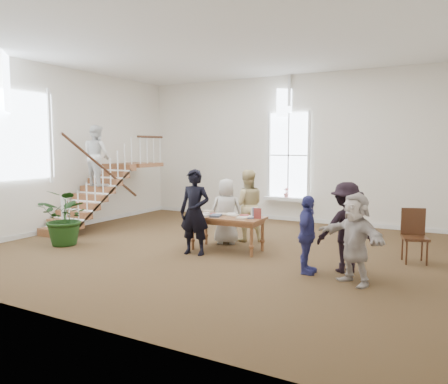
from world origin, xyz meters
The scene contains 12 objects.
ground centered at (0.00, 0.00, 0.00)m, with size 10.00×10.00×0.00m, color #4F391F.
room_shell centered at (0.00, 4.39, 0.40)m, with size 10.49×10.00×10.00m.
staircase centered at (-4.34, 0.75, 1.62)m, with size 1.10×4.10×2.92m.
library_table centered at (0.20, 0.05, 0.69)m, with size 1.67×0.88×0.83m.
police_officer centered at (-0.24, -0.60, 0.92)m, with size 0.67×0.44×1.85m, color black.
elderly_woman centered at (-0.14, 0.65, 0.78)m, with size 0.77×0.50×1.57m, color beige.
person_yellow centered at (0.16, 1.15, 0.88)m, with size 0.86×0.67×1.76m, color beige.
woman_cluster_a centered at (2.33, -0.83, 0.72)m, with size 0.85×0.35×1.44m, color #383A87.
woman_cluster_b centered at (2.93, -0.38, 0.84)m, with size 1.08×0.62×1.68m, color black.
woman_cluster_c centered at (3.23, -1.03, 0.78)m, with size 1.45×0.46×1.56m, color beige.
floor_plant centered at (-3.37, -1.32, 0.66)m, with size 1.19×1.03×1.33m, color #183912.
side_chair centered at (3.97, 1.01, 0.61)m, with size 0.59×0.59×1.08m.
Camera 1 is at (4.77, -8.43, 2.33)m, focal length 35.00 mm.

